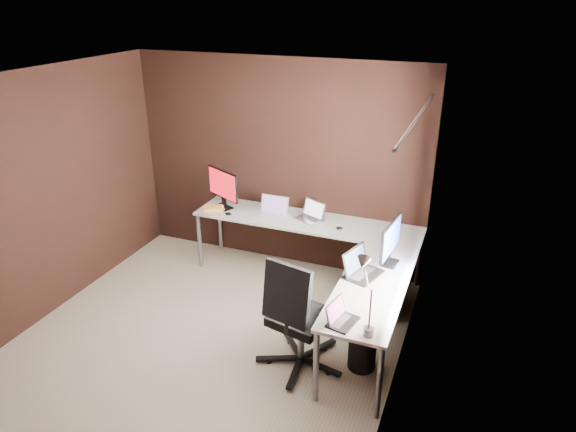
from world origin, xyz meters
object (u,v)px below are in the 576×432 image
at_px(laptop_white, 273,212).
at_px(wastebasket, 362,354).
at_px(monitor_left, 223,187).
at_px(laptop_silver, 311,215).
at_px(book_stack, 214,210).
at_px(laptop_black_small, 340,318).
at_px(drawer_pedestal, 379,283).
at_px(laptop_black_big, 360,269).
at_px(office_chair, 299,335).
at_px(monitor_right, 391,240).
at_px(desk_lamp, 365,285).

xyz_separation_m(laptop_white, wastebasket, (1.43, -1.33, -0.63)).
bearing_deg(monitor_left, laptop_silver, 29.20).
distance_m(laptop_white, book_stack, 0.71).
height_order(laptop_black_small, wastebasket, laptop_black_small).
distance_m(monitor_left, wastebasket, 2.63).
bearing_deg(drawer_pedestal, laptop_black_small, -91.87).
bearing_deg(laptop_black_small, laptop_white, 49.25).
bearing_deg(book_stack, laptop_black_big, -21.35).
xyz_separation_m(laptop_black_big, office_chair, (-0.40, -0.57, -0.46)).
distance_m(laptop_silver, wastebasket, 1.83).
relative_size(monitor_right, laptop_white, 1.58).
relative_size(laptop_silver, laptop_black_small, 1.27).
height_order(monitor_left, laptop_white, monitor_left).
relative_size(drawer_pedestal, book_stack, 2.19).
bearing_deg(monitor_right, monitor_left, 79.50).
bearing_deg(monitor_left, drawer_pedestal, 16.89).
bearing_deg(book_stack, laptop_white, 13.91).
xyz_separation_m(laptop_white, laptop_black_big, (1.28, -0.94, 0.00)).
height_order(laptop_silver, book_stack, laptop_silver).
distance_m(laptop_black_small, office_chair, 0.66).
height_order(desk_lamp, office_chair, desk_lamp).
bearing_deg(laptop_white, desk_lamp, -49.21).
bearing_deg(desk_lamp, drawer_pedestal, 96.29).
bearing_deg(office_chair, drawer_pedestal, 80.87).
bearing_deg(office_chair, laptop_black_big, 67.99).
distance_m(drawer_pedestal, monitor_right, 0.76).
xyz_separation_m(laptop_silver, desk_lamp, (1.05, -1.83, 0.35)).
height_order(monitor_left, monitor_right, monitor_left).
bearing_deg(laptop_white, drawer_pedestal, -12.95).
bearing_deg(laptop_black_small, office_chair, 74.65).
relative_size(drawer_pedestal, laptop_silver, 1.56).
height_order(laptop_white, laptop_black_big, laptop_black_big).
relative_size(drawer_pedestal, laptop_black_small, 1.99).
xyz_separation_m(laptop_black_small, desk_lamp, (0.18, -0.02, 0.35)).
height_order(drawer_pedestal, laptop_black_small, laptop_black_small).
xyz_separation_m(monitor_left, desk_lamp, (2.15, -1.78, 0.13)).
bearing_deg(laptop_black_small, laptop_silver, 37.79).
bearing_deg(laptop_white, monitor_left, 178.40).
height_order(laptop_white, laptop_black_small, laptop_white).
height_order(drawer_pedestal, monitor_right, monitor_right).
relative_size(laptop_white, desk_lamp, 0.54).
bearing_deg(laptop_white, monitor_right, -23.03).
xyz_separation_m(monitor_left, monitor_right, (2.14, -0.66, -0.02)).
bearing_deg(wastebasket, laptop_black_small, -106.05).
bearing_deg(laptop_black_small, desk_lamp, -84.07).
height_order(laptop_black_big, office_chair, office_chair).
relative_size(drawer_pedestal, wastebasket, 2.07).
bearing_deg(monitor_left, laptop_black_small, -15.23).
height_order(drawer_pedestal, book_stack, book_stack).
bearing_deg(monitor_right, laptop_black_small, 177.57).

